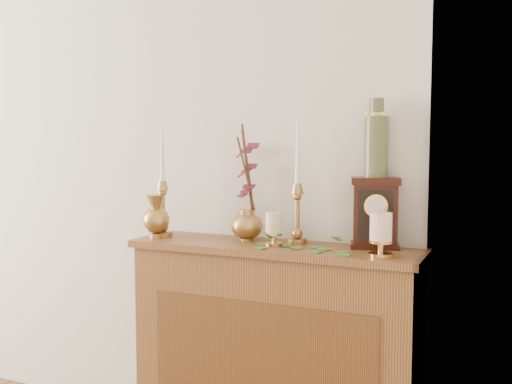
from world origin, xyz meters
The scene contains 10 objects.
console_shelf centered at (1.40, 2.10, 0.44)m, with size 1.24×0.34×0.93m.
candlestick_left centered at (0.86, 2.09, 1.10)m, with size 0.09×0.09×0.51m.
candlestick_center centered at (1.48, 2.16, 1.10)m, with size 0.09×0.09×0.52m.
bud_vase centered at (0.86, 2.03, 1.03)m, with size 0.12×0.12×0.19m.
ginger_jar centered at (1.24, 2.18, 1.16)m, with size 0.21×0.22×0.50m.
pillar_candle_left centered at (1.41, 2.07, 1.01)m, with size 0.08×0.08×0.15m.
pillar_candle_right centered at (1.87, 2.01, 1.02)m, with size 0.09×0.09×0.18m.
ivy_garland centered at (1.53, 2.02, 0.94)m, with size 0.45×0.20×0.07m.
mantel_clock centered at (1.80, 2.20, 1.07)m, with size 0.22×0.18×0.29m.
ceramic_vase centered at (1.80, 2.20, 1.36)m, with size 0.10×0.10×0.31m.
Camera 1 is at (2.35, -0.19, 1.37)m, focal length 42.00 mm.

